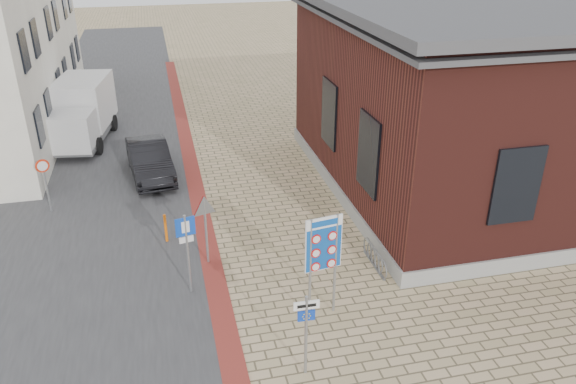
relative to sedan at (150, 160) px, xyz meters
name	(u,v)px	position (x,y,z in m)	size (l,w,h in m)	color
ground	(307,327)	(3.61, -10.29, -0.69)	(120.00, 120.00, 0.00)	tan
road_strip	(108,139)	(-1.89, 4.71, -0.68)	(7.00, 60.00, 0.02)	#38383A
curb_strip	(193,174)	(1.61, -0.29, -0.68)	(0.60, 40.00, 0.02)	maroon
brick_building	(496,92)	(12.60, -3.29, 2.80)	(13.00, 13.00, 6.80)	gray
townhouse_far	(2,20)	(-7.38, 13.71, 3.48)	(7.40, 6.40, 8.30)	beige
bike_rack	(375,258)	(6.26, -8.09, -0.43)	(0.08, 1.80, 0.60)	slate
sedan	(150,160)	(0.00, 0.00, 0.00)	(1.46, 4.19, 1.38)	black
box_truck	(81,112)	(-2.86, 4.64, 0.72)	(2.88, 5.47, 2.72)	slate
border_sign	(323,246)	(4.11, -9.88, 1.35)	(0.97, 0.20, 2.84)	gray
essen_sign	(306,324)	(3.17, -11.79, 0.67)	(0.56, 0.07, 2.09)	gray
parking_sign	(187,241)	(0.91, -8.14, 0.92)	(0.52, 0.15, 2.38)	gray
yield_sign	(205,214)	(1.53, -6.79, 0.94)	(0.75, 0.28, 2.16)	gray
speed_sign	(45,178)	(-3.45, -2.29, 0.59)	(0.44, 0.20, 1.97)	gray
bollard	(166,228)	(0.39, -5.29, -0.21)	(0.09, 0.09, 0.96)	orange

